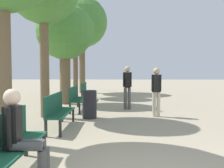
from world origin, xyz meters
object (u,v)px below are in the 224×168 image
bench_row_0 (9,140)px  bench_row_2 (76,97)px  bench_row_1 (58,108)px  trash_bin (90,104)px  bench_row_3 (86,90)px  pedestrian_mid (127,85)px  person_seated (21,132)px  tree_row_4 (82,23)px  tree_row_3 (75,30)px  tree_row_2 (65,33)px  pedestrian_near (156,89)px

bench_row_0 → bench_row_2: same height
bench_row_1 → trash_bin: (0.71, 1.46, -0.09)m
bench_row_2 → bench_row_3: same height
bench_row_2 → pedestrian_mid: bearing=8.2°
person_seated → bench_row_1: bearing=94.2°
tree_row_4 → trash_bin: tree_row_4 is taller
tree_row_3 → bench_row_0: bearing=-85.7°
bench_row_2 → tree_row_4: size_ratio=0.28×
tree_row_2 → trash_bin: 4.83m
tree_row_2 → trash_bin: (1.54, -3.55, -2.88)m
tree_row_3 → tree_row_4: size_ratio=0.76×
tree_row_2 → person_seated: (1.06, -8.24, -2.64)m
person_seated → pedestrian_mid: (1.81, 6.61, 0.30)m
bench_row_0 → person_seated: person_seated is taller
tree_row_3 → bench_row_1: bearing=-84.1°
person_seated → tree_row_3: bearing=95.4°
pedestrian_mid → trash_bin: (-1.33, -1.92, -0.54)m
bench_row_0 → tree_row_4: tree_row_4 is taller
trash_bin → tree_row_3: bearing=103.3°
pedestrian_mid → trash_bin: bearing=-124.8°
trash_bin → bench_row_2: bearing=113.7°
trash_bin → tree_row_4: bearing=99.3°
tree_row_4 → trash_bin: 10.53m
bench_row_3 → tree_row_3: 3.93m
bench_row_1 → pedestrian_near: 3.51m
pedestrian_mid → trash_bin: 2.40m
bench_row_1 → bench_row_3: (0.00, 6.18, 0.00)m
bench_row_0 → tree_row_4: size_ratio=0.28×
person_seated → pedestrian_mid: size_ratio=0.76×
bench_row_0 → bench_row_3: size_ratio=1.00×
bench_row_3 → bench_row_1: bearing=-90.0°
tree_row_2 → person_seated: tree_row_2 is taller
bench_row_0 → bench_row_1: bearing=90.0°
bench_row_2 → pedestrian_mid: pedestrian_mid is taller
bench_row_1 → tree_row_4: 11.76m
bench_row_2 → trash_bin: size_ratio=2.02×
bench_row_2 → tree_row_3: 6.01m
bench_row_2 → bench_row_3: size_ratio=1.00×
bench_row_2 → pedestrian_near: bearing=-23.3°
bench_row_2 → trash_bin: bearing=-66.3°
bench_row_3 → bench_row_2: bearing=-90.0°
tree_row_4 → pedestrian_mid: 8.93m
pedestrian_near → bench_row_1: bearing=-148.8°
bench_row_3 → tree_row_4: 6.47m
tree_row_2 → tree_row_4: bearing=90.0°
bench_row_1 → bench_row_2: size_ratio=1.00×
tree_row_4 → pedestrian_near: size_ratio=4.01×
bench_row_1 → person_seated: (0.24, -3.22, 0.16)m
tree_row_3 → person_seated: tree_row_3 is taller
bench_row_2 → tree_row_4: bearing=96.1°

